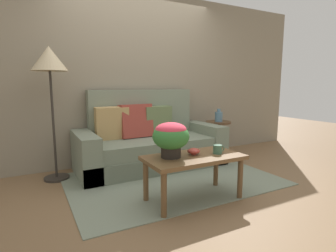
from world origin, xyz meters
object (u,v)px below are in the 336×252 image
(potted_plant, at_px, (171,136))
(table_vase, at_px, (219,116))
(side_table, at_px, (218,132))
(snack_bowl, at_px, (194,151))
(couch, at_px, (149,144))
(coffee_mug, at_px, (218,149))
(floor_lamp, at_px, (50,66))
(coffee_table, at_px, (194,162))

(potted_plant, height_order, table_vase, potted_plant)
(side_table, relative_size, potted_plant, 1.59)
(snack_bowl, distance_m, table_vase, 1.84)
(couch, bearing_deg, side_table, 0.19)
(couch, relative_size, snack_bowl, 16.03)
(coffee_mug, bearing_deg, side_table, 51.36)
(floor_lamp, relative_size, snack_bowl, 12.54)
(floor_lamp, bearing_deg, side_table, -0.74)
(coffee_table, distance_m, potted_plant, 0.37)
(table_vase, bearing_deg, coffee_table, -136.05)
(side_table, height_order, snack_bowl, side_table)
(coffee_table, bearing_deg, couch, 86.81)
(snack_bowl, bearing_deg, coffee_table, -120.74)
(snack_bowl, bearing_deg, couch, 87.76)
(potted_plant, xyz_separation_m, coffee_mug, (0.51, -0.10, -0.17))
(coffee_table, relative_size, potted_plant, 2.77)
(couch, height_order, coffee_table, couch)
(floor_lamp, xyz_separation_m, coffee_mug, (1.47, -1.39, -0.89))
(floor_lamp, height_order, snack_bowl, floor_lamp)
(coffee_table, distance_m, floor_lamp, 2.06)
(coffee_table, height_order, table_vase, table_vase)
(potted_plant, relative_size, snack_bowl, 2.78)
(side_table, bearing_deg, potted_plant, -141.73)
(coffee_table, relative_size, table_vase, 4.72)
(potted_plant, xyz_separation_m, table_vase, (1.59, 1.25, -0.02))
(potted_plant, bearing_deg, floor_lamp, 126.74)
(coffee_table, height_order, coffee_mug, coffee_mug)
(couch, xyz_separation_m, snack_bowl, (-0.05, -1.27, 0.17))
(floor_lamp, height_order, table_vase, floor_lamp)
(couch, height_order, coffee_mug, couch)
(potted_plant, bearing_deg, side_table, 38.27)
(coffee_table, bearing_deg, table_vase, 43.95)
(floor_lamp, distance_m, potted_plant, 1.76)
(side_table, distance_m, coffee_mug, 1.74)
(couch, xyz_separation_m, table_vase, (1.28, -0.01, 0.33))
(snack_bowl, bearing_deg, floor_lamp, 133.11)
(coffee_mug, xyz_separation_m, snack_bowl, (-0.25, 0.08, -0.01))
(floor_lamp, bearing_deg, coffee_mug, -43.43)
(coffee_table, distance_m, snack_bowl, 0.11)
(floor_lamp, relative_size, potted_plant, 4.51)
(coffee_table, xyz_separation_m, coffee_mug, (0.27, -0.05, 0.11))
(side_table, xyz_separation_m, table_vase, (-0.00, -0.01, 0.27))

